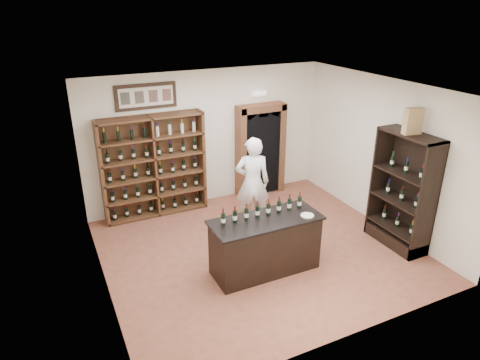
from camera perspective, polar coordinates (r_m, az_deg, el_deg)
name	(u,v)px	position (r m, az deg, el deg)	size (l,w,h in m)	color
floor	(259,250)	(8.14, 2.49, -9.33)	(5.50, 5.50, 0.00)	#984E3D
ceiling	(262,90)	(7.01, 2.92, 11.88)	(5.50, 5.50, 0.00)	white
wall_back	(207,138)	(9.59, -4.37, 5.63)	(5.50, 0.04, 3.00)	white
wall_left	(97,207)	(6.71, -18.57, -3.41)	(0.04, 5.00, 3.00)	white
wall_right	(382,154)	(9.00, 18.36, 3.33)	(0.04, 5.00, 3.00)	white
wine_shelf	(153,166)	(9.21, -11.46, 1.84)	(2.20, 0.38, 2.20)	#4F2D1B
framed_picture	(146,96)	(8.93, -12.43, 10.83)	(1.25, 0.04, 0.52)	black
arched_doorway	(260,148)	(10.05, 2.71, 4.32)	(1.17, 0.35, 2.17)	black
emergency_light	(259,93)	(9.80, 2.59, 11.48)	(0.30, 0.10, 0.10)	white
tasting_counter	(265,245)	(7.35, 3.37, -8.68)	(1.88, 0.78, 1.00)	black
counter_bottle_0	(223,219)	(6.85, -2.26, -5.25)	(0.07, 0.07, 0.30)	black
counter_bottle_1	(235,217)	(6.93, -0.69, -4.90)	(0.07, 0.07, 0.30)	black
counter_bottle_2	(246,214)	(7.00, 0.84, -4.56)	(0.07, 0.07, 0.30)	black
counter_bottle_3	(257,212)	(7.09, 2.34, -4.23)	(0.07, 0.07, 0.30)	black
counter_bottle_4	(268,209)	(7.18, 3.80, -3.90)	(0.07, 0.07, 0.30)	black
counter_bottle_5	(279,207)	(7.27, 5.22, -3.58)	(0.07, 0.07, 0.30)	black
counter_bottle_6	(289,204)	(7.37, 6.60, -3.26)	(0.07, 0.07, 0.30)	black
counter_bottle_7	(300,202)	(7.47, 7.94, -2.95)	(0.07, 0.07, 0.30)	black
side_cabinet	(401,208)	(8.55, 20.69, -3.47)	(0.48, 1.20, 2.20)	black
shopkeeper	(252,183)	(8.59, 1.67, -0.34)	(0.69, 0.45, 1.90)	white
plate	(307,216)	(7.26, 8.96, -4.70)	(0.22, 0.22, 0.02)	beige
wine_crate	(413,121)	(7.93, 22.09, 7.29)	(0.32, 0.13, 0.46)	tan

